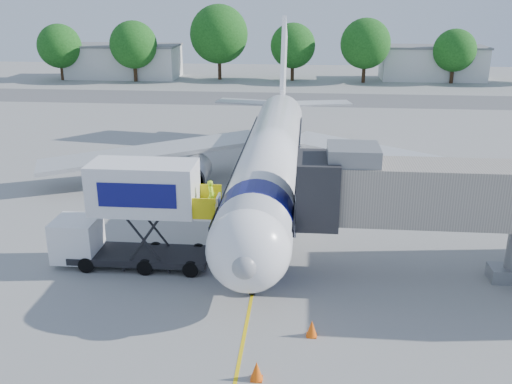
{
  "coord_description": "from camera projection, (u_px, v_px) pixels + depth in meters",
  "views": [
    {
      "loc": [
        2.3,
        -32.9,
        13.32
      ],
      "look_at": [
        -0.3,
        -4.21,
        3.2
      ],
      "focal_mm": 40.0,
      "sensor_mm": 36.0,
      "label": 1
    }
  ],
  "objects": [
    {
      "name": "ground",
      "position": [
        267.0,
        218.0,
        35.52
      ],
      "size": [
        160.0,
        160.0,
        0.0
      ],
      "primitive_type": "plane",
      "color": "gray",
      "rests_on": "ground"
    },
    {
      "name": "guidance_line",
      "position": [
        267.0,
        218.0,
        35.52
      ],
      "size": [
        0.15,
        70.0,
        0.01
      ],
      "primitive_type": "cube",
      "color": "yellow",
      "rests_on": "ground"
    },
    {
      "name": "taxiway_strip",
      "position": [
        290.0,
        99.0,
        74.98
      ],
      "size": [
        120.0,
        10.0,
        0.01
      ],
      "primitive_type": "cube",
      "color": "#59595B",
      "rests_on": "ground"
    },
    {
      "name": "aircraft",
      "position": [
        272.0,
        155.0,
        38.42
      ],
      "size": [
        34.17,
        37.73,
        11.35
      ],
      "color": "white",
      "rests_on": "ground"
    },
    {
      "name": "jet_bridge",
      "position": [
        426.0,
        194.0,
        26.83
      ],
      "size": [
        13.9,
        3.2,
        6.6
      ],
      "color": "#A09789",
      "rests_on": "ground"
    },
    {
      "name": "catering_hiloader",
      "position": [
        133.0,
        215.0,
        28.56
      ],
      "size": [
        8.5,
        2.44,
        5.5
      ],
      "color": "black",
      "rests_on": "ground"
    },
    {
      "name": "safety_cone_a",
      "position": [
        312.0,
        329.0,
        23.25
      ],
      "size": [
        0.46,
        0.46,
        0.73
      ],
      "color": "#FD5C0D",
      "rests_on": "ground"
    },
    {
      "name": "safety_cone_b",
      "position": [
        257.0,
        371.0,
        20.63
      ],
      "size": [
        0.47,
        0.47,
        0.75
      ],
      "color": "#FD5C0D",
      "rests_on": "ground"
    },
    {
      "name": "outbuilding_left",
      "position": [
        123.0,
        61.0,
        93.4
      ],
      "size": [
        18.4,
        8.4,
        5.3
      ],
      "color": "silver",
      "rests_on": "ground"
    },
    {
      "name": "outbuilding_right",
      "position": [
        432.0,
        63.0,
        91.02
      ],
      "size": [
        16.4,
        7.4,
        5.3
      ],
      "color": "silver",
      "rests_on": "ground"
    },
    {
      "name": "tree_a",
      "position": [
        59.0,
        46.0,
        89.67
      ],
      "size": [
        6.84,
        6.84,
        8.72
      ],
      "color": "#382314",
      "rests_on": "ground"
    },
    {
      "name": "tree_b",
      "position": [
        133.0,
        45.0,
        88.07
      ],
      "size": [
        7.28,
        7.28,
        9.28
      ],
      "color": "#382314",
      "rests_on": "ground"
    },
    {
      "name": "tree_c",
      "position": [
        219.0,
        34.0,
        89.61
      ],
      "size": [
        9.13,
        9.13,
        11.64
      ],
      "color": "#382314",
      "rests_on": "ground"
    },
    {
      "name": "tree_d",
      "position": [
        293.0,
        46.0,
        88.96
      ],
      "size": [
        6.99,
        6.99,
        8.91
      ],
      "color": "#382314",
      "rests_on": "ground"
    },
    {
      "name": "tree_e",
      "position": [
        365.0,
        44.0,
        86.87
      ],
      "size": [
        7.62,
        7.62,
        9.72
      ],
      "color": "#382314",
      "rests_on": "ground"
    },
    {
      "name": "tree_f",
      "position": [
        455.0,
        50.0,
        86.49
      ],
      "size": [
        6.41,
        6.41,
        8.18
      ],
      "color": "#382314",
      "rests_on": "ground"
    }
  ]
}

